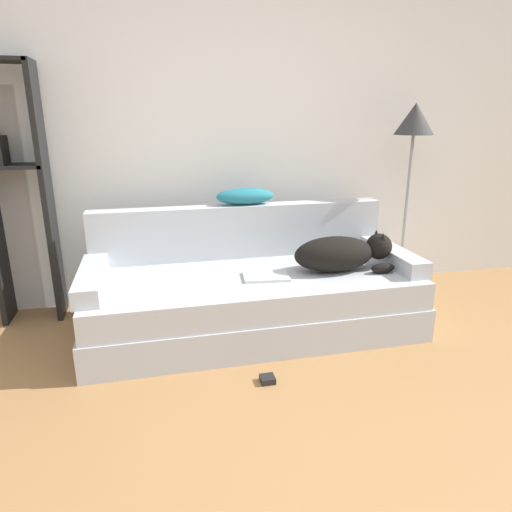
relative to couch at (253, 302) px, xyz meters
name	(u,v)px	position (x,y,z in m)	size (l,w,h in m)	color
ground_plane	(371,491)	(0.13, -1.51, -0.20)	(20.00, 20.00, 0.00)	#9E7042
wall_back	(247,124)	(0.13, 0.74, 1.15)	(8.01, 0.06, 2.70)	silver
couch	(253,302)	(0.00, 0.00, 0.00)	(2.18, 0.95, 0.40)	#B2B7BC
couch_backrest	(240,231)	(0.00, 0.41, 0.40)	(2.14, 0.15, 0.38)	#B2B7BC
couch_arm_left	(92,278)	(-1.02, -0.01, 0.26)	(0.15, 0.76, 0.11)	#B2B7BC
couch_arm_right	(392,255)	(1.02, -0.01, 0.26)	(0.15, 0.76, 0.11)	#B2B7BC
dog	(342,253)	(0.60, -0.08, 0.33)	(0.69, 0.30, 0.26)	black
laptop	(266,276)	(0.07, -0.10, 0.21)	(0.32, 0.24, 0.02)	silver
throw_pillow	(245,196)	(0.04, 0.43, 0.65)	(0.43, 0.17, 0.12)	teal
bookshelf	(15,184)	(-1.51, 0.56, 0.77)	(0.40, 0.26, 1.75)	black
floor_lamp	(413,133)	(1.34, 0.39, 1.08)	(0.29, 0.29, 1.50)	gray
power_adapter	(267,379)	(-0.07, -0.67, -0.18)	(0.08, 0.08, 0.03)	black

